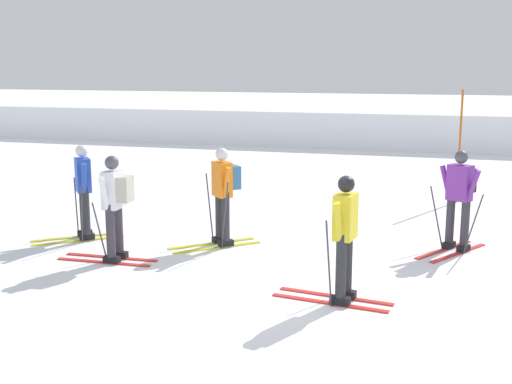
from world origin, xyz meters
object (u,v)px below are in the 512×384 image
(skier_white, at_px, (115,203))
(skier_blue, at_px, (83,189))
(skier_purple, at_px, (460,195))
(skier_orange, at_px, (223,191))
(skier_yellow, at_px, (344,235))
(trail_marker_pole, at_px, (460,147))

(skier_white, relative_size, skier_blue, 1.00)
(skier_purple, distance_m, skier_orange, 3.99)
(skier_yellow, bearing_deg, skier_white, 167.29)
(trail_marker_pole, bearing_deg, skier_orange, -129.39)
(skier_white, bearing_deg, skier_orange, 45.76)
(skier_blue, relative_size, trail_marker_pole, 0.67)
(skier_purple, relative_size, skier_blue, 1.00)
(skier_yellow, xyz_separation_m, skier_blue, (-4.96, 1.94, -0.00))
(skier_purple, xyz_separation_m, skier_orange, (-3.92, -0.76, 0.00))
(skier_white, xyz_separation_m, trail_marker_pole, (5.32, 6.22, 0.32))
(skier_yellow, xyz_separation_m, skier_purple, (1.51, 2.99, 0.04))
(skier_purple, distance_m, skier_white, 5.68)
(skier_yellow, height_order, skier_orange, same)
(skier_yellow, xyz_separation_m, skier_orange, (-2.41, 2.23, 0.04))
(skier_blue, xyz_separation_m, trail_marker_pole, (6.52, 5.13, 0.36))
(skier_white, distance_m, trail_marker_pole, 8.19)
(skier_yellow, bearing_deg, skier_purple, 63.28)
(skier_orange, bearing_deg, skier_white, -134.24)
(skier_white, height_order, skier_blue, same)
(skier_white, relative_size, skier_orange, 1.00)
(skier_yellow, distance_m, skier_orange, 3.28)
(skier_purple, bearing_deg, skier_blue, -170.75)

